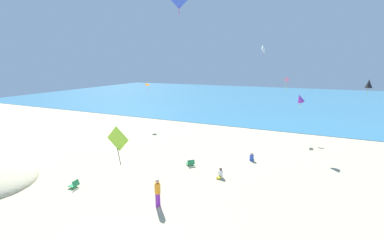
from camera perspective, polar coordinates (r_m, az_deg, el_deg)
ground_plane at (r=18.97m, az=2.11°, el=-12.21°), size 120.00×120.00×0.00m
ocean_water at (r=61.54m, az=17.49°, el=4.80°), size 120.00×60.00×0.05m
beach_chair_mid_beach at (r=18.58m, az=-25.64°, el=-13.31°), size 0.58×0.57×0.53m
beach_chair_far_left at (r=20.17m, az=-0.34°, el=-9.91°), size 0.82×0.82×0.51m
person_0 at (r=18.29m, az=6.59°, el=-12.35°), size 0.39×0.62×0.74m
person_1 at (r=21.74m, az=13.70°, el=-8.46°), size 0.35×0.58×0.73m
person_2 at (r=14.69m, az=-8.00°, el=-16.01°), size 0.42×0.42×1.70m
kite_blue at (r=15.05m, az=-3.04°, el=26.02°), size 0.87×0.40×1.24m
kite_white at (r=32.59m, az=16.27°, el=15.44°), size 0.35×0.97×1.42m
kite_black at (r=30.02m, az=35.81°, el=6.83°), size 0.73×0.83×1.46m
kite_purple at (r=24.29m, az=23.82°, el=4.63°), size 1.01×0.97×1.31m
kite_orange at (r=33.14m, az=-10.29°, el=8.18°), size 0.65×0.53×1.17m
kite_pink at (r=30.50m, az=21.13°, el=8.63°), size 0.67×0.25×1.67m
kite_lime at (r=11.48m, az=-16.85°, el=-4.32°), size 1.19×0.16×1.86m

